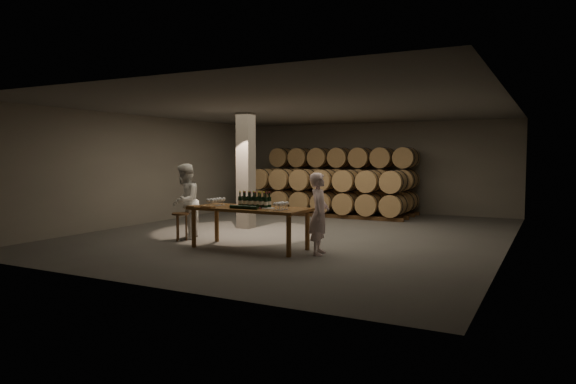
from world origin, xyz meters
The scene contains 15 objects.
room centered at (-1.80, 0.20, 1.60)m, with size 12.00×12.00×12.00m.
tasting_table centered at (0.00, -2.50, 0.80)m, with size 2.60×1.10×0.90m.
barrel_stack_back centered at (-0.96, 5.20, 1.20)m, with size 5.48×0.95×2.31m.
barrel_stack_front centered at (-0.96, 3.80, 0.83)m, with size 5.48×0.95×1.57m.
bottle_cluster centered at (0.10, -2.45, 1.02)m, with size 0.74×0.24×0.35m.
lying_bottles centered at (0.07, -2.84, 0.94)m, with size 0.74×0.07×0.07m.
glass_cluster_left centered at (-0.85, -2.55, 1.03)m, with size 0.20×0.53×0.18m.
glass_cluster_right centered at (0.85, -2.64, 1.02)m, with size 0.19×0.41×0.17m.
plate centered at (0.49, -2.55, 0.91)m, with size 0.27×0.27×0.02m, color silver.
notebook_near centered at (-0.81, -2.91, 0.92)m, with size 0.26×0.21×0.03m, color olive.
notebook_corner centered at (-1.18, -2.91, 0.91)m, with size 0.21×0.27×0.02m, color olive.
pen centered at (-0.66, -2.95, 0.91)m, with size 0.01×0.01×0.14m, color black.
stool centered at (-2.02, -2.36, 0.54)m, with size 0.40×0.40×0.66m.
person_man centered at (1.61, -2.41, 0.84)m, with size 0.61×0.40×1.67m, color white.
person_woman centered at (-2.09, -2.10, 0.91)m, with size 0.89×0.69×1.83m, color white.
Camera 1 is at (5.86, -11.88, 2.00)m, focal length 32.00 mm.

